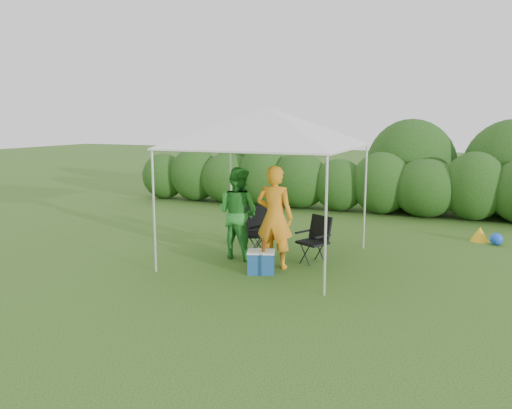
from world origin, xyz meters
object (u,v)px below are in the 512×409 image
at_px(chair_right, 316,236).
at_px(cooler, 261,262).
at_px(canopy, 269,128).
at_px(woman, 238,213).
at_px(man, 275,217).
at_px(chair_left, 257,228).

relative_size(chair_right, cooler, 1.56).
relative_size(canopy, woman, 1.79).
xyz_separation_m(chair_right, cooler, (-0.67, -1.03, -0.29)).
bearing_deg(woman, chair_right, -158.25).
height_order(woman, cooler, woman).
distance_m(canopy, cooler, 2.43).
bearing_deg(woman, man, 169.93).
relative_size(woman, cooler, 3.14).
bearing_deg(cooler, canopy, 84.71).
relative_size(chair_left, man, 0.52).
distance_m(canopy, woman, 1.70).
height_order(canopy, woman, canopy).
height_order(chair_right, man, man).
xyz_separation_m(woman, cooler, (0.77, -0.73, -0.67)).
bearing_deg(man, canopy, -58.06).
height_order(canopy, chair_right, canopy).
relative_size(man, cooler, 3.31).
distance_m(chair_left, man, 0.98).
xyz_separation_m(man, woman, (-0.86, 0.31, -0.05)).
height_order(chair_left, woman, woman).
height_order(canopy, cooler, canopy).
height_order(canopy, man, canopy).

